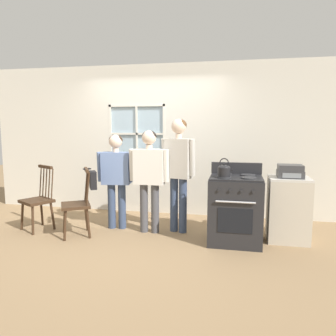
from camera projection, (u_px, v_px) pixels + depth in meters
name	position (u px, v px, depth m)	size (l,w,h in m)	color
ground_plane	(133.00, 236.00, 4.79)	(16.00, 16.00, 0.00)	#937551
wall_back	(156.00, 140.00, 5.97)	(6.40, 0.16, 2.70)	silver
chair_by_window	(77.00, 205.00, 4.79)	(0.56, 0.56, 0.99)	#3D2819
chair_near_wall	(38.00, 201.00, 5.07)	(0.56, 0.55, 0.99)	#3D2819
person_elderly_left	(116.00, 172.00, 5.08)	(0.59, 0.26, 1.47)	#384766
person_teen_center	(149.00, 171.00, 4.87)	(0.60, 0.23, 1.54)	#4C4C51
person_adult_right	(179.00, 163.00, 4.88)	(0.55, 0.31, 1.71)	#384766
stove	(235.00, 209.00, 4.51)	(0.71, 0.68, 1.08)	#232326
kettle	(224.00, 170.00, 4.34)	(0.21, 0.17, 0.25)	black
potted_plant	(123.00, 159.00, 6.05)	(0.12, 0.12, 0.24)	#935B3D
handbag	(93.00, 180.00, 4.81)	(0.25, 0.24, 0.31)	black
side_counter	(288.00, 209.00, 4.58)	(0.55, 0.50, 0.90)	beige
stereo	(290.00, 171.00, 4.49)	(0.34, 0.29, 0.18)	#38383A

